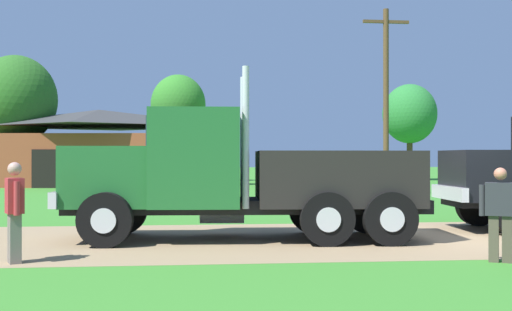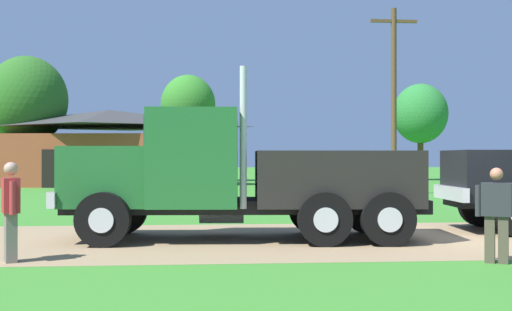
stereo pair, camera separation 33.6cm
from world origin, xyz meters
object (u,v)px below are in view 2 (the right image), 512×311
Objects in this scene: truck_foreground_white at (238,178)px; visitor_standing_near at (11,209)px; shed_building at (109,149)px; utility_pole_near at (394,96)px; visitor_walking_mid at (497,211)px.

truck_foreground_white reaches higher than visitor_standing_near.
truck_foreground_white is at bearing 34.24° from visitor_standing_near.
utility_pole_near is (14.76, -12.09, 2.32)m from shed_building.
visitor_walking_mid is (4.08, -3.45, -0.45)m from truck_foreground_white.
visitor_walking_mid is (8.03, -0.76, -0.04)m from visitor_standing_near.
utility_pole_near reaches higher than visitor_walking_mid.
visitor_standing_near is at bearing 174.60° from visitor_walking_mid.
truck_foreground_white is 4.66× the size of visitor_standing_near.
visitor_standing_near is 0.12× the size of shed_building.
shed_building is at bearing 140.69° from utility_pole_near.
truck_foreground_white is at bearing -76.72° from shed_building.
utility_pole_near is (8.16, 15.89, 3.30)m from truck_foreground_white.
shed_building is at bearing 94.94° from visitor_standing_near.
utility_pole_near reaches higher than truck_foreground_white.
utility_pole_near is at bearing 56.89° from visitor_standing_near.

